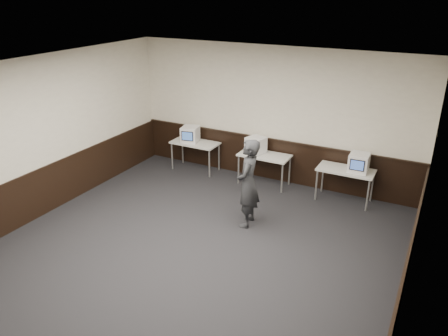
# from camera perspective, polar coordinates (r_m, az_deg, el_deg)

# --- Properties ---
(floor) EXTENTS (8.00, 8.00, 0.00)m
(floor) POSITION_cam_1_polar(r_m,az_deg,el_deg) (7.76, -5.44, -12.00)
(floor) COLOR black
(floor) RESTS_ON ground
(ceiling) EXTENTS (8.00, 8.00, 0.00)m
(ceiling) POSITION_cam_1_polar(r_m,az_deg,el_deg) (6.50, -6.50, 11.86)
(ceiling) COLOR white
(ceiling) RESTS_ON back_wall
(back_wall) EXTENTS (7.00, 0.00, 7.00)m
(back_wall) POSITION_cam_1_polar(r_m,az_deg,el_deg) (10.34, 6.35, 6.85)
(back_wall) COLOR beige
(back_wall) RESTS_ON ground
(left_wall) EXTENTS (0.00, 8.00, 8.00)m
(left_wall) POSITION_cam_1_polar(r_m,az_deg,el_deg) (9.27, -24.36, 3.03)
(left_wall) COLOR beige
(left_wall) RESTS_ON ground
(right_wall) EXTENTS (0.00, 8.00, 8.00)m
(right_wall) POSITION_cam_1_polar(r_m,az_deg,el_deg) (5.99, 23.62, -7.37)
(right_wall) COLOR beige
(right_wall) RESTS_ON ground
(wainscot_back) EXTENTS (6.98, 0.04, 1.00)m
(wainscot_back) POSITION_cam_1_polar(r_m,az_deg,el_deg) (10.68, 6.06, 1.14)
(wainscot_back) COLOR black
(wainscot_back) RESTS_ON back_wall
(wainscot_left) EXTENTS (0.04, 7.98, 1.00)m
(wainscot_left) POSITION_cam_1_polar(r_m,az_deg,el_deg) (9.65, -23.24, -3.13)
(wainscot_left) COLOR black
(wainscot_left) RESTS_ON left_wall
(wainscot_right) EXTENTS (0.04, 7.98, 1.00)m
(wainscot_right) POSITION_cam_1_polar(r_m,az_deg,el_deg) (6.58, 21.90, -15.68)
(wainscot_right) COLOR black
(wainscot_right) RESTS_ON right_wall
(wainscot_rail) EXTENTS (6.98, 0.06, 0.04)m
(wainscot_rail) POSITION_cam_1_polar(r_m,az_deg,el_deg) (10.48, 6.13, 3.75)
(wainscot_rail) COLOR black
(wainscot_rail) RESTS_ON wainscot_back
(desk_left) EXTENTS (1.20, 0.60, 0.75)m
(desk_left) POSITION_cam_1_polar(r_m,az_deg,el_deg) (11.09, -3.79, 3.05)
(desk_left) COLOR silver
(desk_left) RESTS_ON ground
(desk_center) EXTENTS (1.20, 0.60, 0.75)m
(desk_center) POSITION_cam_1_polar(r_m,az_deg,el_deg) (10.28, 5.30, 1.38)
(desk_center) COLOR silver
(desk_center) RESTS_ON ground
(desk_right) EXTENTS (1.20, 0.60, 0.75)m
(desk_right) POSITION_cam_1_polar(r_m,az_deg,el_deg) (9.79, 15.61, -0.55)
(desk_right) COLOR silver
(desk_right) RESTS_ON ground
(emac_left) EXTENTS (0.49, 0.50, 0.40)m
(emac_left) POSITION_cam_1_polar(r_m,az_deg,el_deg) (11.02, -4.45, 4.41)
(emac_left) COLOR white
(emac_left) RESTS_ON desk_left
(emac_center) EXTENTS (0.48, 0.49, 0.39)m
(emac_center) POSITION_cam_1_polar(r_m,az_deg,el_deg) (10.29, 4.16, 3.00)
(emac_center) COLOR white
(emac_center) RESTS_ON desk_center
(emac_right) EXTENTS (0.41, 0.45, 0.40)m
(emac_right) POSITION_cam_1_polar(r_m,az_deg,el_deg) (9.64, 17.21, 0.67)
(emac_right) COLOR white
(emac_right) RESTS_ON desk_right
(person) EXTENTS (0.52, 0.71, 1.78)m
(person) POSITION_cam_1_polar(r_m,az_deg,el_deg) (8.41, 3.15, -2.02)
(person) COLOR #26282C
(person) RESTS_ON ground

